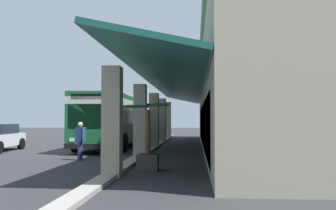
{
  "coord_description": "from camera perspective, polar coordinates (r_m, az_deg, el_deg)",
  "views": [
    {
      "loc": [
        19.88,
        6.21,
        1.71
      ],
      "look_at": [
        -2.16,
        4.61,
        2.57
      ],
      "focal_mm": 40.45,
      "sensor_mm": 36.0,
      "label": 1
    }
  ],
  "objects": [
    {
      "name": "ground",
      "position": [
        20.04,
        9.32,
        -7.09
      ],
      "size": [
        120.0,
        120.0,
        0.0
      ],
      "primitive_type": "plane",
      "color": "#2D2D30"
    },
    {
      "name": "curb_strip",
      "position": [
        22.98,
        -2.2,
        -6.34
      ],
      "size": [
        34.62,
        0.5,
        0.12
      ],
      "primitive_type": "cube",
      "color": "#9E998E",
      "rests_on": "ground"
    },
    {
      "name": "plaza_building",
      "position": [
        23.92,
        21.4,
        1.78
      ],
      "size": [
        29.15,
        16.84,
        6.63
      ],
      "color": "#B2A88E",
      "rests_on": "ground"
    },
    {
      "name": "transit_bus",
      "position": [
        23.85,
        -8.21,
        -1.86
      ],
      "size": [
        11.26,
        2.98,
        3.34
      ],
      "color": "#196638",
      "rests_on": "ground"
    },
    {
      "name": "pedestrian",
      "position": [
        16.45,
        -13.09,
        -5.0
      ],
      "size": [
        0.53,
        0.5,
        1.61
      ],
      "color": "navy",
      "rests_on": "ground"
    },
    {
      "name": "potted_palm",
      "position": [
        12.9,
        -3.09,
        -6.87
      ],
      "size": [
        1.7,
        1.65,
        2.3
      ],
      "color": "#4C4742",
      "rests_on": "ground"
    }
  ]
}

